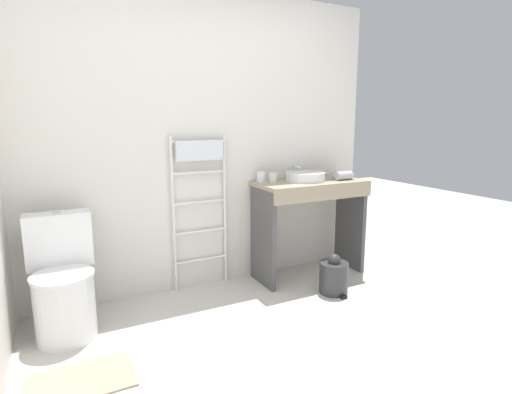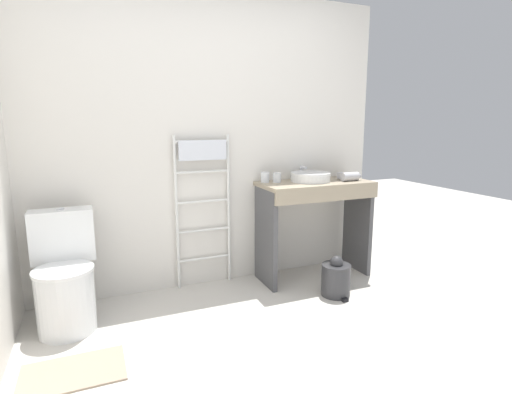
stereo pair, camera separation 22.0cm
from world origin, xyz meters
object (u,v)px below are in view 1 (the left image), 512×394
object	(u,v)px
towel_radiator	(200,181)
cup_near_edge	(273,177)
hair_dryer	(344,175)
toilet	(63,286)
trash_bin	(334,276)
sink_basin	(305,176)
cup_near_wall	(261,177)

from	to	relation	value
towel_radiator	cup_near_edge	xyz separation A→B (m)	(0.64, -0.10, -0.00)
hair_dryer	toilet	bearing A→B (deg)	-178.40
toilet	hair_dryer	size ratio (longest dim) A/B	3.80
toilet	trash_bin	size ratio (longest dim) A/B	2.41
sink_basin	cup_near_wall	size ratio (longest dim) A/B	3.88
toilet	hair_dryer	bearing A→B (deg)	1.60
cup_near_wall	hair_dryer	size ratio (longest dim) A/B	0.43
toilet	hair_dryer	xyz separation A→B (m)	(2.36, 0.07, 0.58)
cup_near_edge	trash_bin	xyz separation A→B (m)	(0.29, -0.53, -0.78)
cup_near_wall	sink_basin	bearing A→B (deg)	-14.66
towel_radiator	cup_near_edge	distance (m)	0.64
sink_basin	trash_bin	world-z (taller)	sink_basin
toilet	cup_near_wall	xyz separation A→B (m)	(1.61, 0.28, 0.58)
cup_near_edge	trash_bin	world-z (taller)	cup_near_edge
cup_near_wall	cup_near_edge	size ratio (longest dim) A/B	1.07
sink_basin	towel_radiator	bearing A→B (deg)	170.41
cup_near_wall	trash_bin	bearing A→B (deg)	-55.96
cup_near_edge	hair_dryer	distance (m)	0.67
toilet	hair_dryer	distance (m)	2.43
sink_basin	cup_near_edge	world-z (taller)	cup_near_edge
toilet	trash_bin	xyz separation A→B (m)	(2.00, -0.29, -0.20)
sink_basin	cup_near_wall	distance (m)	0.41
towel_radiator	cup_near_wall	xyz separation A→B (m)	(0.54, -0.05, 0.00)
towel_radiator	sink_basin	distance (m)	0.95
toilet	trash_bin	distance (m)	2.03
toilet	towel_radiator	size ratio (longest dim) A/B	0.62
cup_near_edge	cup_near_wall	bearing A→B (deg)	156.74
toilet	cup_near_wall	distance (m)	1.74
towel_radiator	hair_dryer	world-z (taller)	towel_radiator
trash_bin	toilet	bearing A→B (deg)	171.68
towel_radiator	hair_dryer	bearing A→B (deg)	-11.63
towel_radiator	trash_bin	world-z (taller)	towel_radiator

